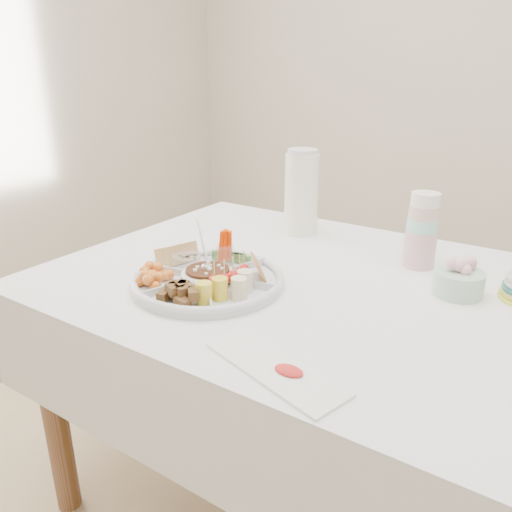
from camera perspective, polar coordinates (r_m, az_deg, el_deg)
The scene contains 15 objects.
floor at distance 1.74m, azimuth 7.69°, elevation -26.70°, with size 4.00×4.00×0.00m, color tan.
wall_back at distance 3.12m, azimuth 26.57°, elevation 20.06°, with size 4.00×0.02×2.70m, color beige.
dining_table at distance 1.49m, azimuth 8.42°, elevation -16.75°, with size 1.52×1.02×0.76m, color white.
party_tray at distance 1.27m, azimuth -5.52°, elevation -2.44°, with size 0.38×0.38×0.04m, color silver.
bean_dip at distance 1.27m, azimuth -5.53°, elevation -2.13°, with size 0.11×0.11×0.04m, color #321C0D.
tortillas at distance 1.27m, azimuth 0.31°, elevation -1.26°, with size 0.11×0.11×0.06m, color tan, non-canonical shape.
carrot_cucumber at distance 1.36m, azimuth -3.04°, elevation 1.15°, with size 0.10×0.10×0.09m, color #FF4000, non-canonical shape.
pita_raisins at distance 1.37m, azimuth -8.47°, elevation 0.11°, with size 0.11×0.11×0.06m, color tan, non-canonical shape.
cherries at distance 1.27m, azimuth -11.42°, elevation -2.15°, with size 0.12×0.12×0.05m, color orange, non-canonical shape.
granola_chunks at distance 1.16m, azimuth -8.52°, elevation -4.15°, with size 0.10×0.10×0.05m, color brown, non-canonical shape.
banana_tomato at distance 1.16m, azimuth -2.12°, elevation -2.80°, with size 0.12×0.12×0.10m, color #FFED9C, non-canonical shape.
cup_stack at distance 1.43m, azimuth 18.48°, elevation 3.33°, with size 0.09×0.09×0.24m, color #DFF5CE.
thermos at distance 1.65m, azimuth 5.22°, elevation 7.37°, with size 0.11×0.11×0.28m, color white.
flower_bowl at distance 1.30m, azimuth 22.20°, elevation -2.27°, with size 0.12×0.12×0.09m, color #98D1B2.
placemat at distance 0.94m, azimuth 2.15°, elevation -12.71°, with size 0.30×0.10×0.01m, color white.
Camera 1 is at (0.47, -1.09, 1.28)m, focal length 35.00 mm.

